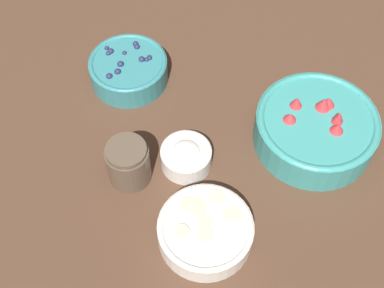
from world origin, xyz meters
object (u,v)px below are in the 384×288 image
(bowl_strawberries, at_px, (316,127))
(bowl_blueberries, at_px, (128,69))
(bowl_bananas, at_px, (205,230))
(jar_chocolate, at_px, (128,164))
(bowl_cream, at_px, (186,156))

(bowl_strawberries, distance_m, bowl_blueberries, 0.41)
(bowl_strawberries, relative_size, bowl_bananas, 1.41)
(jar_chocolate, bearing_deg, bowl_cream, -123.52)
(bowl_bananas, distance_m, jar_chocolate, 0.19)
(bowl_strawberries, xyz_separation_m, jar_chocolate, (0.21, 0.30, -0.00))
(bowl_cream, distance_m, jar_chocolate, 0.11)
(bowl_strawberries, bearing_deg, jar_chocolate, 55.45)
(bowl_strawberries, distance_m, jar_chocolate, 0.37)
(bowl_blueberries, height_order, bowl_cream, bowl_blueberries)
(bowl_blueberries, bearing_deg, jar_chocolate, 136.44)
(bowl_bananas, bearing_deg, bowl_blueberries, -24.44)
(bowl_blueberries, bearing_deg, bowl_bananas, 155.56)
(bowl_cream, bearing_deg, bowl_bananas, 145.09)
(jar_chocolate, bearing_deg, bowl_blueberries, -43.56)
(bowl_bananas, bearing_deg, bowl_strawberries, -93.43)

